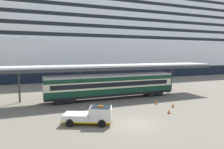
% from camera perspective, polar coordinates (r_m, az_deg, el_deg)
% --- Properties ---
extents(ground_plane, '(400.00, 400.00, 0.00)m').
position_cam_1_polar(ground_plane, '(22.39, 6.86, -13.74)').
color(ground_plane, '#6E6557').
extents(cruise_ship, '(168.07, 24.75, 36.03)m').
position_cam_1_polar(cruise_ship, '(68.12, -11.52, 9.87)').
color(cruise_ship, black).
rests_on(cruise_ship, ground).
extents(platform_canopy, '(38.09, 5.41, 5.68)m').
position_cam_1_polar(platform_canopy, '(33.69, -0.32, 2.34)').
color(platform_canopy, silver).
rests_on(platform_canopy, ground).
extents(train_carriage, '(21.82, 2.81, 4.11)m').
position_cam_1_polar(train_carriage, '(33.65, -0.07, -3.03)').
color(train_carriage, black).
rests_on(train_carriage, ground).
extents(service_truck, '(5.57, 3.97, 2.02)m').
position_cam_1_polar(service_truck, '(22.04, -5.66, -11.33)').
color(service_truck, silver).
rests_on(service_truck, ground).
extents(traffic_cone_near, '(0.36, 0.36, 0.67)m').
position_cam_1_polar(traffic_cone_near, '(26.84, 15.87, -9.86)').
color(traffic_cone_near, black).
rests_on(traffic_cone_near, ground).
extents(traffic_cone_mid, '(0.36, 0.36, 0.71)m').
position_cam_1_polar(traffic_cone_mid, '(30.02, 16.91, -8.18)').
color(traffic_cone_mid, black).
rests_on(traffic_cone_mid, ground).
extents(traffic_cone_far, '(0.36, 0.36, 0.70)m').
position_cam_1_polar(traffic_cone_far, '(31.13, 12.48, -7.58)').
color(traffic_cone_far, black).
rests_on(traffic_cone_far, ground).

